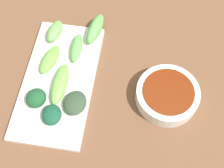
{
  "coord_description": "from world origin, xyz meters",
  "views": [
    {
      "loc": [
        -0.06,
        0.28,
        0.64
      ],
      "look_at": [
        -0.02,
        -0.03,
        0.05
      ],
      "focal_mm": 50.22,
      "sensor_mm": 36.0,
      "label": 1
    }
  ],
  "objects": [
    {
      "name": "broccoli_stalk_1",
      "position": [
        0.14,
        -0.15,
        0.04
      ],
      "size": [
        0.04,
        0.07,
        0.03
      ],
      "primitive_type": "ellipsoid",
      "rotation": [
        0.0,
        0.0,
        -0.17
      ],
      "color": "#6BA654",
      "rests_on": "serving_plate"
    },
    {
      "name": "broccoli_stalk_0",
      "position": [
        0.08,
        -0.11,
        0.04
      ],
      "size": [
        0.03,
        0.08,
        0.02
      ],
      "primitive_type": "ellipsoid",
      "rotation": [
        0.0,
        0.0,
        0.04
      ],
      "color": "#61B851",
      "rests_on": "serving_plate"
    },
    {
      "name": "broccoli_stalk_6",
      "position": [
        0.09,
        -0.01,
        0.04
      ],
      "size": [
        0.03,
        0.1,
        0.02
      ],
      "primitive_type": "ellipsoid",
      "rotation": [
        0.0,
        0.0,
        -0.01
      ],
      "color": "#72B84B",
      "rests_on": "serving_plate"
    },
    {
      "name": "broccoli_leafy_5",
      "position": [
        0.05,
        0.03,
        0.04
      ],
      "size": [
        0.05,
        0.06,
        0.02
      ],
      "primitive_type": "ellipsoid",
      "rotation": [
        0.0,
        0.0,
        -0.12
      ],
      "color": "#30452E",
      "rests_on": "serving_plate"
    },
    {
      "name": "tabletop",
      "position": [
        0.0,
        0.0,
        0.01
      ],
      "size": [
        2.1,
        2.1,
        0.02
      ],
      "primitive_type": "cube",
      "color": "brown",
      "rests_on": "ground"
    },
    {
      "name": "broccoli_stalk_2",
      "position": [
        0.13,
        -0.07,
        0.04
      ],
      "size": [
        0.05,
        0.08,
        0.02
      ],
      "primitive_type": "ellipsoid",
      "rotation": [
        0.0,
        0.0,
        -0.24
      ],
      "color": "#6EB545",
      "rests_on": "serving_plate"
    },
    {
      "name": "broccoli_leafy_3",
      "position": [
        0.09,
        0.06,
        0.04
      ],
      "size": [
        0.05,
        0.05,
        0.02
      ],
      "primitive_type": "ellipsoid",
      "rotation": [
        0.0,
        0.0,
        0.17
      ],
      "color": "#174B32",
      "rests_on": "serving_plate"
    },
    {
      "name": "serving_plate",
      "position": [
        0.1,
        -0.03,
        0.03
      ],
      "size": [
        0.15,
        0.3,
        0.01
      ],
      "primitive_type": "cube",
      "color": "silver",
      "rests_on": "tabletop"
    },
    {
      "name": "sauce_bowl",
      "position": [
        -0.14,
        -0.02,
        0.04
      ],
      "size": [
        0.13,
        0.13,
        0.04
      ],
      "color": "silver",
      "rests_on": "tabletop"
    },
    {
      "name": "broccoli_stalk_7",
      "position": [
        0.04,
        -0.17,
        0.05
      ],
      "size": [
        0.04,
        0.09,
        0.03
      ],
      "primitive_type": "ellipsoid",
      "rotation": [
        0.0,
        0.0,
        -0.17
      ],
      "color": "#60B053",
      "rests_on": "serving_plate"
    },
    {
      "name": "broccoli_leafy_4",
      "position": [
        0.14,
        0.03,
        0.05
      ],
      "size": [
        0.05,
        0.05,
        0.03
      ],
      "primitive_type": "ellipsoid",
      "rotation": [
        0.0,
        0.0,
        -0.15
      ],
      "color": "#1B4E29",
      "rests_on": "serving_plate"
    }
  ]
}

